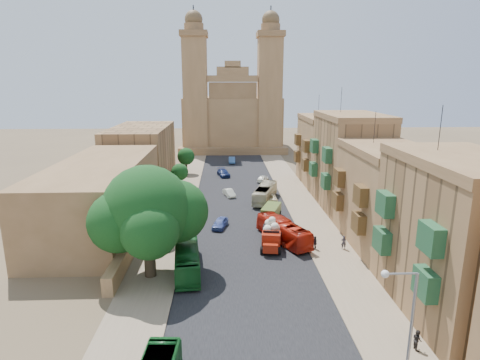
{
  "coord_description": "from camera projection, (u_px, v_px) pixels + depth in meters",
  "views": [
    {
      "loc": [
        -2.3,
        -31.62,
        18.19
      ],
      "look_at": [
        0.0,
        26.0,
        4.0
      ],
      "focal_mm": 30.0,
      "sensor_mm": 36.0,
      "label": 1
    }
  ],
  "objects": [
    {
      "name": "street_tree_a",
      "position": [
        157.0,
        218.0,
        45.64
      ],
      "size": [
        2.95,
        2.95,
        4.54
      ],
      "color": "#35281A",
      "rests_on": "ground"
    },
    {
      "name": "red_truck",
      "position": [
        272.0,
        235.0,
        45.06
      ],
      "size": [
        2.98,
        5.85,
        3.27
      ],
      "color": "maroon",
      "rests_on": "ground"
    },
    {
      "name": "sidewalk_west",
      "position": [
        180.0,
        199.0,
        63.85
      ],
      "size": [
        5.0,
        140.0,
        0.01
      ],
      "primitive_type": "cube",
      "color": "#806B53",
      "rests_on": "ground"
    },
    {
      "name": "olive_pickup",
      "position": [
        271.0,
        212.0,
        54.46
      ],
      "size": [
        3.27,
        4.81,
        1.83
      ],
      "color": "#495D22",
      "rests_on": "ground"
    },
    {
      "name": "bus_cream_east",
      "position": [
        265.0,
        193.0,
        62.39
      ],
      "size": [
        4.82,
        9.47,
        2.57
      ],
      "primitive_type": "imported",
      "rotation": [
        0.0,
        0.0,
        2.84
      ],
      "color": "beige",
      "rests_on": "ground"
    },
    {
      "name": "townhouse_c",
      "position": [
        350.0,
        161.0,
        58.34
      ],
      "size": [
        9.0,
        14.0,
        17.4
      ],
      "color": "olive",
      "rests_on": "ground"
    },
    {
      "name": "west_building_mid",
      "position": [
        141.0,
        153.0,
        75.91
      ],
      "size": [
        10.0,
        22.0,
        10.0
      ],
      "primitive_type": "cube",
      "color": "olive",
      "rests_on": "ground"
    },
    {
      "name": "pedestrian_c",
      "position": [
        315.0,
        243.0,
        44.53
      ],
      "size": [
        0.51,
        0.96,
        1.56
      ],
      "primitive_type": "imported",
      "rotation": [
        0.0,
        0.0,
        4.86
      ],
      "color": "#2C2B31",
      "rests_on": "ground"
    },
    {
      "name": "car_dkblue",
      "position": [
        223.0,
        173.0,
        79.02
      ],
      "size": [
        2.95,
        5.0,
        1.36
      ],
      "primitive_type": "imported",
      "rotation": [
        0.0,
        0.0,
        0.24
      ],
      "color": "#13204F",
      "rests_on": "ground"
    },
    {
      "name": "ficus_tree",
      "position": [
        148.0,
        212.0,
        37.11
      ],
      "size": [
        10.84,
        9.97,
        10.84
      ],
      "color": "#35281A",
      "rests_on": "ground"
    },
    {
      "name": "townhouse_b",
      "position": [
        387.0,
        196.0,
        45.05
      ],
      "size": [
        9.0,
        14.0,
        14.9
      ],
      "color": "olive",
      "rests_on": "ground"
    },
    {
      "name": "street_tree_c",
      "position": [
        180.0,
        172.0,
        68.93
      ],
      "size": [
        2.95,
        2.95,
        4.53
      ],
      "color": "#35281A",
      "rests_on": "ground"
    },
    {
      "name": "townhouse_d",
      "position": [
        326.0,
        150.0,
        72.1
      ],
      "size": [
        9.0,
        14.0,
        15.9
      ],
      "color": "olive",
      "rests_on": "ground"
    },
    {
      "name": "street_tree_b",
      "position": [
        171.0,
        187.0,
        57.17
      ],
      "size": [
        3.43,
        3.43,
        5.27
      ],
      "color": "#35281A",
      "rests_on": "ground"
    },
    {
      "name": "west_wall",
      "position": [
        149.0,
        214.0,
        53.82
      ],
      "size": [
        1.0,
        40.0,
        1.8
      ],
      "primitive_type": "cube",
      "color": "olive",
      "rests_on": "ground"
    },
    {
      "name": "bus_green_north",
      "position": [
        187.0,
        257.0,
        39.52
      ],
      "size": [
        3.23,
        9.86,
        2.7
      ],
      "primitive_type": "imported",
      "rotation": [
        0.0,
        0.0,
        0.1
      ],
      "color": "#12511D",
      "rests_on": "ground"
    },
    {
      "name": "street_tree_d",
      "position": [
        186.0,
        157.0,
        80.45
      ],
      "size": [
        3.45,
        3.45,
        5.3
      ],
      "color": "#35281A",
      "rests_on": "ground"
    },
    {
      "name": "pedestrian_a",
      "position": [
        344.0,
        242.0,
        44.57
      ],
      "size": [
        0.67,
        0.57,
        1.57
      ],
      "primitive_type": "imported",
      "rotation": [
        0.0,
        0.0,
        2.73
      ],
      "color": "#2A262D",
      "rests_on": "ground"
    },
    {
      "name": "car_white_a",
      "position": [
        229.0,
        193.0,
        65.16
      ],
      "size": [
        2.25,
        3.71,
        1.16
      ],
      "primitive_type": "imported",
      "rotation": [
        0.0,
        0.0,
        0.32
      ],
      "color": "silver",
      "rests_on": "ground"
    },
    {
      "name": "ground",
      "position": [
        252.0,
        295.0,
        35.11
      ],
      "size": [
        260.0,
        260.0,
        0.0
      ],
      "primitive_type": "plane",
      "color": "brown"
    },
    {
      "name": "car_cream",
      "position": [
        269.0,
        197.0,
        62.29
      ],
      "size": [
        2.39,
        5.09,
        1.41
      ],
      "primitive_type": "imported",
      "rotation": [
        0.0,
        0.0,
        3.13
      ],
      "color": "beige",
      "rests_on": "ground"
    },
    {
      "name": "west_building_low",
      "position": [
        101.0,
        195.0,
        50.88
      ],
      "size": [
        10.0,
        28.0,
        8.4
      ],
      "primitive_type": "cube",
      "color": "brown",
      "rests_on": "ground"
    },
    {
      "name": "sidewalk_east",
      "position": [
        298.0,
        198.0,
        64.59
      ],
      "size": [
        5.0,
        140.0,
        0.01
      ],
      "primitive_type": "cube",
      "color": "#806B53",
      "rests_on": "ground"
    },
    {
      "name": "road_surface",
      "position": [
        239.0,
        198.0,
        64.22
      ],
      "size": [
        14.0,
        140.0,
        0.01
      ],
      "primitive_type": "cube",
      "color": "black",
      "rests_on": "ground"
    },
    {
      "name": "kerb_east",
      "position": [
        282.0,
        197.0,
        64.48
      ],
      "size": [
        0.25,
        140.0,
        0.12
      ],
      "primitive_type": "cube",
      "color": "#806B53",
      "rests_on": "ground"
    },
    {
      "name": "car_blue_a",
      "position": [
        220.0,
        223.0,
        51.14
      ],
      "size": [
        2.4,
        3.96,
        1.26
      ],
      "primitive_type": "imported",
      "rotation": [
        0.0,
        0.0,
        -0.26
      ],
      "color": "#3B4F96",
      "rests_on": "ground"
    },
    {
      "name": "car_white_b",
      "position": [
        263.0,
        179.0,
        74.7
      ],
      "size": [
        2.74,
        3.85,
        1.22
      ],
      "primitive_type": "imported",
      "rotation": [
        0.0,
        0.0,
        2.73
      ],
      "color": "white",
      "rests_on": "ground"
    },
    {
      "name": "kerb_west",
      "position": [
        195.0,
        198.0,
        63.94
      ],
      "size": [
        0.25,
        140.0,
        0.12
      ],
      "primitive_type": "cube",
      "color": "#806B53",
      "rests_on": "ground"
    },
    {
      "name": "church",
      "position": [
        232.0,
        114.0,
        109.12
      ],
      "size": [
        28.0,
        22.5,
        36.3
      ],
      "color": "olive",
      "rests_on": "ground"
    },
    {
      "name": "streetlamp",
      "position": [
        404.0,
        319.0,
        22.53
      ],
      "size": [
        2.11,
        0.44,
        8.22
      ],
      "color": "gray",
      "rests_on": "ground"
    },
    {
      "name": "pedestrian_b",
      "position": [
        417.0,
        340.0,
        27.85
      ],
      "size": [
        0.56,
        0.72,
        1.47
      ],
      "primitive_type": "imported",
      "rotation": [
        0.0,
        0.0,
        1.58
      ],
      "color": "black",
      "rests_on": "ground"
    },
    {
      "name": "townhouse_a",
      "position": [
        459.0,
        237.0,
        31.29
      ],
      "size": [
        9.0,
        14.0,
        16.4
      ],
      "color": "olive",
      "rests_on": "ground"
    },
    {
      "name": "bus_red_east",
      "position": [
        283.0,
        231.0,
        46.65
      ],
      "size": [
        5.72,
        9.17,
        2.54
      ],
      "primitive_type": "imported",
      "rotation": [
        0.0,
        0.0,
        3.57
      ],
      "color": "#B41F0F",
      "rests_on": "ground"
    },
    {
      "name": "car_blue_b",
      "position": [
        232.0,
        160.0,
        91.81
      ],
      "size": [
        1.47,
        4.15,
        1.36
      ],
      "primitive_type": "imported",
      "rotation": [
        0.0,
        0.0,
        -0.01
      ],
      "color": "#3B659F",
      "rests_on": "ground"
    }
  ]
}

